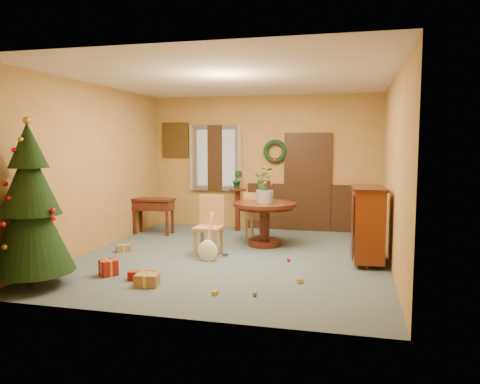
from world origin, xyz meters
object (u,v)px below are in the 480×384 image
(christmas_tree, at_px, (31,207))
(chair_near, at_px, (210,223))
(sideboard, at_px, (368,223))
(writing_desk, at_px, (154,207))
(dining_table, at_px, (265,216))

(christmas_tree, bearing_deg, chair_near, 52.26)
(chair_near, height_order, sideboard, sideboard)
(christmas_tree, distance_m, writing_desk, 3.71)
(chair_near, xyz_separation_m, sideboard, (2.57, 0.03, 0.11))
(dining_table, distance_m, christmas_tree, 4.04)
(writing_desk, xyz_separation_m, sideboard, (4.25, -1.42, 0.09))
(christmas_tree, height_order, writing_desk, christmas_tree)
(chair_near, bearing_deg, dining_table, 49.87)
(dining_table, distance_m, sideboard, 2.01)
(dining_table, distance_m, writing_desk, 2.50)
(dining_table, relative_size, writing_desk, 1.38)
(chair_near, relative_size, sideboard, 0.83)
(writing_desk, bearing_deg, sideboard, -18.44)
(chair_near, height_order, christmas_tree, christmas_tree)
(dining_table, bearing_deg, sideboard, -26.02)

